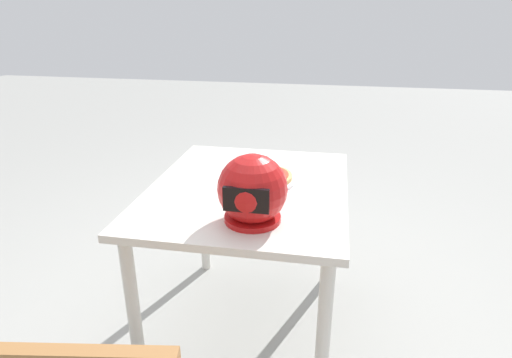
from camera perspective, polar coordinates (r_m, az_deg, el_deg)
The scene contains 5 objects.
ground_plane at distance 2.22m, azimuth -0.86°, elevation -18.81°, with size 14.00×14.00×0.00m, color #9E9E99.
dining_table at distance 1.87m, azimuth -0.97°, elevation -3.69°, with size 0.82×1.01×0.74m.
pizza_plate at distance 1.88m, azimuth 0.96°, elevation -0.04°, with size 0.29×0.29×0.01m, color white.
pizza at distance 1.88m, azimuth 1.03°, elevation 0.56°, with size 0.25×0.25×0.06m.
motorcycle_helmet at distance 1.49m, azimuth -0.48°, elevation -1.52°, with size 0.25×0.25×0.25m.
Camera 1 is at (-0.34, 1.65, 1.45)m, focal length 30.20 mm.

